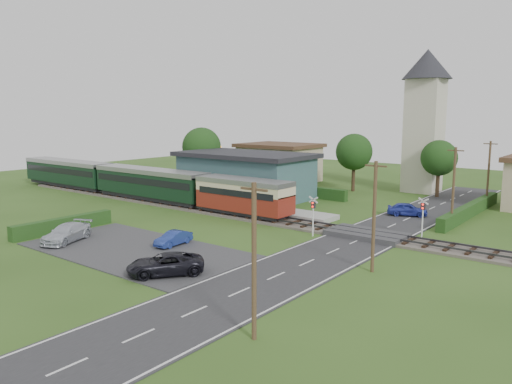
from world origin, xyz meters
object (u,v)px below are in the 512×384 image
Objects in this scene: car_park_silver at (67,233)px; pedestrian_far at (181,189)px; crossing_signal_far at (423,212)px; train at (132,180)px; house_west at (279,162)px; equipment_hut at (163,182)px; pedestrian_near at (262,200)px; station_building at (245,175)px; car_on_road at (407,209)px; car_park_dark at (165,264)px; crossing_signal_near at (313,210)px; church_tower at (425,110)px; car_park_blue at (173,238)px.

pedestrian_far reaches higher than car_park_silver.
crossing_signal_far is 27.91m from car_park_silver.
train is 13.18× the size of crossing_signal_far.
car_park_silver is (7.50, -38.82, -2.04)m from house_west.
equipment_hut is 1.59× the size of pedestrian_near.
station_building is 0.37× the size of train.
equipment_hut is at bearing 96.80° from car_park_silver.
car_park_silver is (-16.93, -25.85, 0.06)m from car_on_road.
station_building reaches higher than car_park_dark.
train reaches higher than pedestrian_near.
equipment_hut is 0.78× the size of crossing_signal_near.
church_tower reaches higher than car_park_blue.
car_on_road is at bearing -27.97° from house_west.
pedestrian_near is (15.14, -0.20, -0.50)m from equipment_hut.
equipment_hut is 0.80× the size of car_park_blue.
car_park_blue is at bearing 170.51° from car_park_dark.
church_tower is 19.12m from car_on_road.
church_tower reaches higher than car_park_silver.
car_park_dark is 2.92× the size of pedestrian_near.
crossing_signal_near is at bearing -87.18° from church_tower.
train is 26.10m from crossing_signal_near.
equipment_hut reaches higher than pedestrian_far.
station_building is at bearing 69.99° from car_on_road.
train is 17.02m from pedestrian_near.
station_building is 8.29× the size of pedestrian_far.
pedestrian_far is (-13.91, 13.93, 0.81)m from car_park_blue.
car_park_blue is 2.00× the size of pedestrian_near.
train is 36.68m from church_tower.
car_park_dark is (19.50, -39.50, -2.06)m from house_west.
car_park_blue is (14.80, -34.50, -2.18)m from house_west.
car_park_silver is (-7.30, -4.32, 0.15)m from car_park_blue.
equipment_hut is 20.05m from house_west.
station_building reaches higher than car_park_blue.
house_west reaches higher than car_park_blue.
car_park_blue is at bearing -134.82° from crossing_signal_far.
equipment_hut is at bearing 176.05° from car_park_dark.
car_on_road is at bearing 19.06° from train.
crossing_signal_near is (24.40, -5.61, 0.39)m from equipment_hut.
car_on_road is at bearing -151.00° from pedestrian_near.
equipment_hut reaches higher than car_park_dark.
station_building is at bearing 111.31° from car_park_blue.
car_park_silver is at bearing -61.11° from equipment_hut.
station_building is 23.89m from church_tower.
car_park_dark is (14.50, -25.49, -1.96)m from station_building.
train is at bearing -133.40° from church_tower.
car_park_silver is at bearing -52.62° from train.
car_park_silver is (12.09, -15.82, -1.42)m from train.
station_building is at bearing 43.17° from train.
church_tower reaches higher than station_building.
house_west is at bearing 130.11° from crossing_signal_near.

